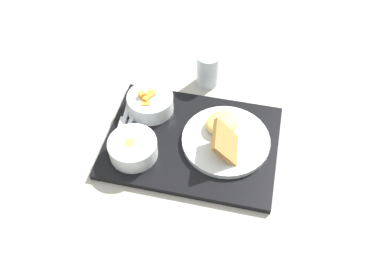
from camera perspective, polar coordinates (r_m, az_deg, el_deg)
The scene contains 8 objects.
ground_plane at distance 0.98m, azimuth 0.00°, elevation -1.64°, with size 4.00×4.00×0.00m, color #ADA89E.
serving_tray at distance 0.98m, azimuth 0.00°, elevation -1.38°, with size 0.41×0.31×0.02m.
bowl_salad at distance 1.02m, azimuth -5.88°, elevation 4.26°, with size 0.12×0.12×0.06m.
bowl_soup at distance 0.94m, azimuth -8.31°, elevation -2.10°, with size 0.11×0.11×0.05m.
plate_main at distance 0.96m, azimuth 4.67°, elevation -0.70°, with size 0.21×0.21×0.07m.
knife at distance 1.01m, azimuth -9.72°, elevation 1.06°, with size 0.03×0.18×0.02m.
spoon at distance 1.02m, azimuth -8.48°, elevation 1.77°, with size 0.03×0.15×0.01m.
glass_water at distance 1.10m, azimuth 2.44°, elevation 8.54°, with size 0.06×0.06×0.09m.
Camera 1 is at (0.12, -0.58, 0.78)m, focal length 38.00 mm.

